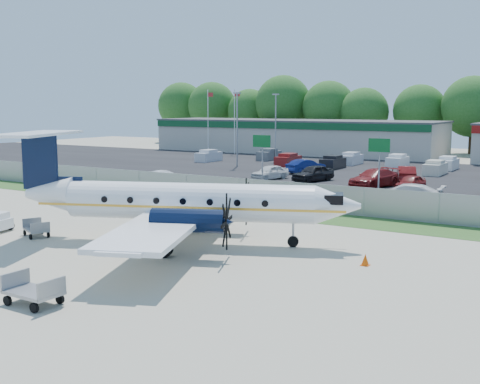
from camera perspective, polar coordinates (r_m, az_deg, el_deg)
The scene contains 27 objects.
ground at distance 32.12m, azimuth -5.62°, elevation -5.38°, with size 170.00×170.00×0.00m, color #AFA994.
grass_verge at distance 42.10m, azimuth 4.27°, elevation -2.09°, with size 170.00×4.00×0.02m, color #2D561E.
access_road at distance 48.35m, azimuth 8.07°, elevation -0.80°, with size 170.00×8.00×0.02m, color black.
parking_lot at distance 67.97m, azimuth 15.14°, elevation 1.59°, with size 170.00×32.00×0.02m, color black.
perimeter_fence at distance 43.70m, azimuth 5.48°, elevation -0.40°, with size 120.00×0.06×1.99m.
building_west at distance 96.98m, azimuth 5.20°, elevation 5.30°, with size 46.40×12.40×5.24m.
sign_left at distance 54.96m, azimuth 2.09°, elevation 4.13°, with size 1.80×0.26×5.00m.
sign_mid at distance 50.50m, azimuth 13.06°, elevation 3.56°, with size 1.80×0.26×5.00m.
flagpole_west at distance 96.88m, azimuth -3.02°, elevation 7.10°, with size 1.06×0.12×10.00m.
flagpole_east at distance 94.14m, azimuth -0.49°, elevation 7.08°, with size 1.06×0.12×10.00m.
light_pole_nw at distance 73.95m, azimuth -0.28°, elevation 6.45°, with size 0.90×0.35×9.09m.
light_pole_sw at distance 82.62m, azimuth 3.40°, elevation 6.62°, with size 0.90×0.35×9.09m.
tree_line at distance 100.93m, azimuth 20.63°, elevation 3.42°, with size 112.00×6.00×14.00m, color #205519, non-canonical shape.
aircraft at distance 32.99m, azimuth -5.44°, elevation -0.89°, with size 19.48×18.93×6.02m.
baggage_cart_near at distance 36.75m, azimuth -18.76°, elevation -3.34°, with size 2.11×1.75×0.96m.
baggage_cart_far at distance 24.42m, azimuth -19.00°, elevation -8.89°, with size 2.20×1.36×1.15m.
cone_nose at distance 29.26m, azimuth 11.79°, elevation -6.32°, with size 0.40×0.40×0.57m.
cone_starboard_wing at distance 41.95m, azimuth -5.27°, elevation -1.85°, with size 0.33×0.33×0.46m.
road_car_west at distance 55.36m, azimuth -7.22°, elevation 0.34°, with size 1.68×4.82×1.59m, color silver.
road_car_mid at distance 47.23m, azimuth 15.33°, elevation -1.24°, with size 2.32×5.71×1.66m, color silver.
parked_car_a at distance 61.60m, azimuth 2.84°, elevation 1.19°, with size 1.76×4.37×1.49m, color silver.
parked_car_b at distance 60.40m, azimuth 6.93°, elevation 1.00°, with size 1.95×4.84×1.65m, color black.
parked_car_c at distance 57.08m, azimuth 12.55°, elevation 0.45°, with size 2.38×5.84×1.70m, color maroon.
parked_car_d at distance 55.51m, azimuth 15.83°, elevation 0.12°, with size 1.66×4.12×1.41m, color maroon.
parked_car_f at distance 67.52m, azimuth 6.27°, elevation 1.77°, with size 1.65×4.73×1.56m, color navy.
parked_car_g at distance 62.10m, azimuth 15.46°, elevation 0.96°, with size 1.65×4.74×1.56m, color maroon.
far_parking_rows at distance 72.76m, azimuth 16.26°, elevation 1.96°, with size 56.00×10.00×1.60m, color gray, non-canonical shape.
Camera 1 is at (18.89, -24.86, 7.53)m, focal length 45.00 mm.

